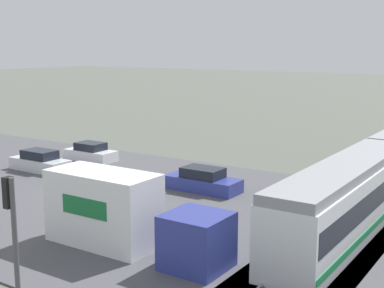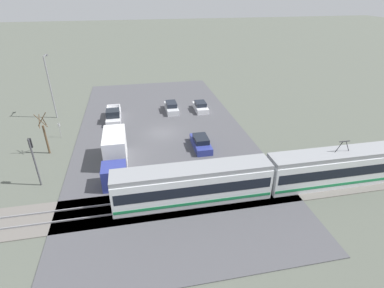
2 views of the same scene
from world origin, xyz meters
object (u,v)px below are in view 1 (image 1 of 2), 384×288
(sedan_car_0, at_px, (91,153))
(box_truck, at_px, (124,215))
(sedan_car_1, at_px, (203,181))
(sedan_car_2, at_px, (40,162))
(traffic_light_pole, at_px, (13,236))

(sedan_car_0, bearing_deg, box_truck, 48.46)
(sedan_car_1, height_order, sedan_car_2, sedan_car_2)
(sedan_car_1, bearing_deg, box_truck, 12.99)
(sedan_car_1, relative_size, sedan_car_2, 1.01)
(traffic_light_pole, bearing_deg, box_truck, -164.34)
(sedan_car_0, bearing_deg, sedan_car_2, -6.84)
(box_truck, bearing_deg, sedan_car_1, -167.01)
(sedan_car_0, xyz_separation_m, sedan_car_1, (2.74, 12.20, 0.02))
(box_truck, bearing_deg, traffic_light_pole, 15.66)
(sedan_car_1, height_order, traffic_light_pole, traffic_light_pole)
(sedan_car_0, xyz_separation_m, traffic_light_pole, (20.29, 16.62, 2.68))
(sedan_car_1, bearing_deg, traffic_light_pole, 14.13)
(box_truck, xyz_separation_m, traffic_light_pole, (7.40, 2.08, 1.72))
(box_truck, relative_size, sedan_car_1, 1.85)
(sedan_car_0, relative_size, sedan_car_2, 0.89)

